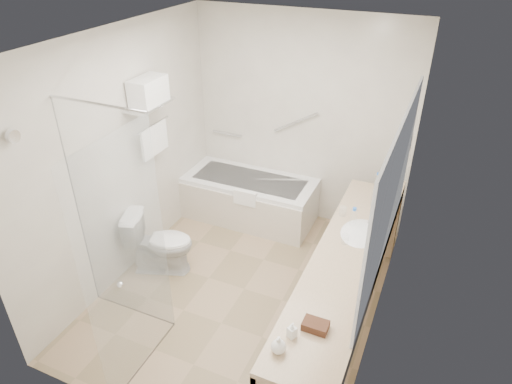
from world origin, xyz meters
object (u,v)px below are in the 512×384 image
at_px(amenity_basket, 315,326).
at_px(toilet, 160,243).
at_px(bathtub, 250,198).
at_px(water_bottle_left, 353,218).
at_px(vanity_counter, 344,277).

bearing_deg(amenity_basket, toilet, 154.56).
distance_m(bathtub, amenity_basket, 2.76).
bearing_deg(bathtub, amenity_basket, -55.84).
bearing_deg(water_bottle_left, amenity_basket, -87.70).
bearing_deg(vanity_counter, toilet, 177.30).
xyz_separation_m(amenity_basket, water_bottle_left, (-0.05, 1.30, 0.07)).
height_order(toilet, amenity_basket, amenity_basket).
xyz_separation_m(vanity_counter, toilet, (-1.97, 0.09, -0.30)).
xyz_separation_m(bathtub, toilet, (-0.45, -1.30, 0.07)).
bearing_deg(vanity_counter, bathtub, 137.65).
xyz_separation_m(vanity_counter, amenity_basket, (-0.01, -0.84, 0.24)).
height_order(toilet, water_bottle_left, water_bottle_left).
relative_size(toilet, amenity_basket, 3.96).
relative_size(vanity_counter, amenity_basket, 15.33).
relative_size(toilet, water_bottle_left, 3.30).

